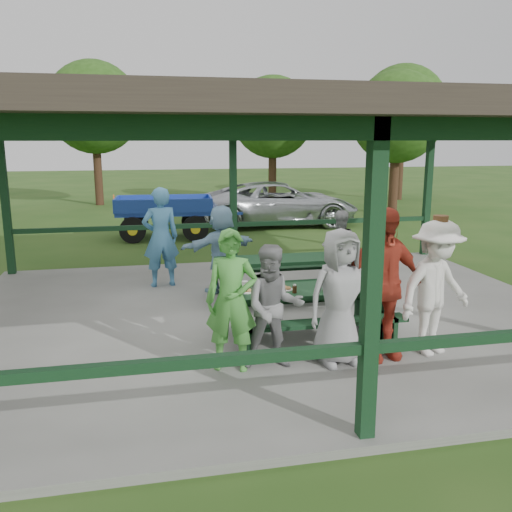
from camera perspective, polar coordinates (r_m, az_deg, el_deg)
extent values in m
plane|color=#274C18|center=(8.98, 1.74, -6.70)|extent=(90.00, 90.00, 0.00)
cube|color=slate|center=(8.97, 1.74, -6.39)|extent=(10.00, 8.00, 0.10)
cube|color=black|center=(5.06, 12.06, -3.10)|extent=(0.15, 0.15, 3.00)
cube|color=black|center=(12.44, -24.87, 5.05)|extent=(0.15, 0.15, 3.00)
cube|color=black|center=(12.29, -2.41, 6.10)|extent=(0.15, 0.15, 3.00)
cube|color=black|center=(13.91, 17.61, 6.26)|extent=(0.15, 0.15, 3.00)
cube|color=black|center=(4.86, -15.74, -11.45)|extent=(4.65, 0.10, 0.10)
cube|color=black|center=(12.21, -13.58, 2.89)|extent=(4.65, 0.10, 0.10)
cube|color=black|center=(12.98, 8.14, 3.65)|extent=(4.65, 0.10, 0.10)
cube|color=black|center=(4.89, 12.80, 12.94)|extent=(9.80, 0.15, 0.20)
cube|color=black|center=(12.22, -2.47, 12.64)|extent=(9.80, 0.15, 0.20)
cube|color=#312823|center=(8.50, 1.88, 14.30)|extent=(10.60, 8.60, 0.24)
cube|color=black|center=(7.70, 5.72, -3.61)|extent=(2.35, 0.75, 0.06)
cube|color=black|center=(7.29, 6.99, -7.00)|extent=(2.35, 0.28, 0.05)
cube|color=black|center=(8.29, 4.52, -4.55)|extent=(2.35, 0.28, 0.05)
cube|color=black|center=(7.57, -1.60, -6.56)|extent=(0.06, 0.70, 0.75)
cube|color=black|center=(8.15, 12.40, -5.48)|extent=(0.06, 0.70, 0.75)
cube|color=black|center=(7.62, -1.59, -7.63)|extent=(0.06, 1.39, 0.45)
cube|color=black|center=(8.19, 12.35, -6.48)|extent=(0.06, 1.39, 0.45)
cube|color=black|center=(9.64, 3.83, -0.33)|extent=(2.70, 0.75, 0.06)
cube|color=black|center=(9.19, 4.74, -2.86)|extent=(2.70, 0.28, 0.05)
cube|color=black|center=(10.23, 2.97, -1.28)|extent=(2.70, 0.28, 0.05)
cube|color=black|center=(9.48, -3.03, -2.68)|extent=(0.06, 0.70, 0.75)
cube|color=black|center=(10.09, 10.21, -1.94)|extent=(0.06, 0.70, 0.75)
cube|color=black|center=(9.52, -3.02, -3.56)|extent=(0.06, 1.39, 0.45)
cube|color=black|center=(10.13, 10.18, -2.76)|extent=(0.06, 1.39, 0.45)
cylinder|color=white|center=(7.47, -1.10, -3.76)|extent=(0.22, 0.22, 0.01)
torus|color=#965C35|center=(7.44, -1.38, -3.66)|extent=(0.10, 0.10, 0.03)
torus|color=#965C35|center=(7.45, -0.77, -3.62)|extent=(0.10, 0.10, 0.03)
torus|color=#965C35|center=(7.50, -1.17, -3.51)|extent=(0.10, 0.10, 0.03)
cylinder|color=white|center=(7.59, 3.03, -3.52)|extent=(0.22, 0.22, 0.01)
torus|color=#965C35|center=(7.55, 2.78, -3.42)|extent=(0.10, 0.10, 0.03)
torus|color=#965C35|center=(7.57, 3.36, -3.38)|extent=(0.10, 0.10, 0.03)
torus|color=#965C35|center=(7.62, 2.94, -3.27)|extent=(0.10, 0.10, 0.03)
cylinder|color=white|center=(7.84, 8.93, -3.14)|extent=(0.22, 0.22, 0.01)
torus|color=#965C35|center=(7.80, 8.71, -3.04)|extent=(0.10, 0.10, 0.03)
torus|color=#965C35|center=(7.83, 9.26, -3.00)|extent=(0.10, 0.10, 0.03)
torus|color=#965C35|center=(7.87, 8.82, -2.90)|extent=(0.10, 0.10, 0.03)
cylinder|color=white|center=(8.06, 12.79, -2.87)|extent=(0.22, 0.22, 0.01)
torus|color=#965C35|center=(8.02, 12.59, -2.77)|extent=(0.10, 0.10, 0.03)
torus|color=#965C35|center=(8.05, 13.11, -2.74)|extent=(0.10, 0.10, 0.03)
torus|color=#965C35|center=(8.09, 12.66, -2.64)|extent=(0.10, 0.10, 0.03)
cylinder|color=#381E0F|center=(7.25, -2.40, -3.90)|extent=(0.06, 0.06, 0.10)
cylinder|color=#381E0F|center=(7.25, -2.37, -3.90)|extent=(0.06, 0.06, 0.10)
cylinder|color=#381E0F|center=(7.43, 4.08, -3.52)|extent=(0.06, 0.06, 0.10)
cylinder|color=#381E0F|center=(7.56, 7.26, -3.31)|extent=(0.06, 0.06, 0.10)
cone|color=white|center=(7.63, -2.11, -3.08)|extent=(0.09, 0.09, 0.10)
cone|color=white|center=(7.63, -1.94, -3.07)|extent=(0.09, 0.09, 0.10)
cone|color=white|center=(7.65, -1.18, -3.03)|extent=(0.09, 0.09, 0.10)
cone|color=white|center=(8.22, 12.27, -2.22)|extent=(0.09, 0.09, 0.10)
imported|color=green|center=(6.64, -2.60, -4.72)|extent=(0.74, 0.59, 1.76)
imported|color=gray|center=(6.70, 1.86, -5.42)|extent=(0.82, 0.66, 1.57)
imported|color=#969699|center=(6.89, 8.80, -4.29)|extent=(0.91, 0.65, 1.74)
imported|color=#AC3422|center=(7.13, 13.11, -2.90)|extent=(1.22, 0.63, 1.98)
imported|color=white|center=(7.48, 18.39, -3.21)|extent=(1.32, 1.00, 1.80)
cylinder|color=#54351D|center=(7.31, 18.83, 3.17)|extent=(0.40, 0.40, 0.02)
cylinder|color=#54351D|center=(7.31, 18.86, 3.63)|extent=(0.24, 0.24, 0.11)
imported|color=#80AAC6|center=(10.08, -3.66, 0.79)|extent=(1.58, 0.99, 1.63)
imported|color=teal|center=(10.56, -10.00, 1.96)|extent=(0.76, 0.56, 1.92)
imported|color=#969699|center=(10.80, 8.71, 0.95)|extent=(0.76, 0.62, 1.45)
imported|color=silver|center=(18.55, 2.45, 5.53)|extent=(5.44, 2.65, 1.49)
cube|color=#1C3B9C|center=(16.38, -9.65, 4.62)|extent=(2.83, 1.53, 0.12)
cube|color=#1C3B9C|center=(15.66, -9.71, 5.18)|extent=(2.75, 0.21, 0.39)
cube|color=#1C3B9C|center=(17.03, -9.65, 5.74)|extent=(2.75, 0.21, 0.39)
cube|color=#1C3B9C|center=(16.43, -14.50, 5.29)|extent=(0.14, 1.38, 0.39)
cube|color=#1C3B9C|center=(16.38, -4.84, 5.62)|extent=(0.14, 1.38, 0.39)
cylinder|color=black|center=(15.75, -12.85, 2.66)|extent=(0.76, 0.22, 0.75)
cylinder|color=yellow|center=(15.75, -12.85, 2.66)|extent=(0.29, 0.23, 0.28)
cylinder|color=black|center=(17.20, -12.52, 3.47)|extent=(0.76, 0.22, 0.75)
cylinder|color=yellow|center=(17.20, -12.52, 3.47)|extent=(0.29, 0.23, 0.28)
cylinder|color=black|center=(15.72, -6.40, 2.88)|extent=(0.76, 0.22, 0.75)
cylinder|color=yellow|center=(15.72, -6.40, 2.88)|extent=(0.29, 0.23, 0.28)
cylinder|color=black|center=(17.17, -6.61, 3.67)|extent=(0.76, 0.22, 0.75)
cylinder|color=yellow|center=(17.17, -6.61, 3.67)|extent=(0.29, 0.23, 0.28)
cube|color=#1C3B9C|center=(16.46, -3.10, 4.47)|extent=(0.99, 0.13, 0.08)
cone|color=#F2590C|center=(16.42, -14.69, 5.62)|extent=(0.04, 0.39, 0.39)
cylinder|color=#342015|center=(25.29, -16.31, 8.70)|extent=(0.36, 0.36, 3.12)
sphere|color=#224712|center=(25.28, -16.68, 14.77)|extent=(3.99, 3.99, 3.99)
cylinder|color=#342015|center=(24.85, 1.74, 8.79)|extent=(0.36, 0.36, 2.83)
sphere|color=#224712|center=(24.82, 1.78, 14.41)|extent=(3.62, 3.62, 3.62)
cylinder|color=#342015|center=(22.07, 14.31, 7.87)|extent=(0.36, 0.36, 2.74)
sphere|color=#224712|center=(22.03, 14.64, 13.99)|extent=(3.51, 3.51, 3.51)
cylinder|color=#342015|center=(27.40, 14.89, 9.08)|extent=(0.36, 0.36, 3.17)
sphere|color=#224712|center=(27.40, 15.21, 14.78)|extent=(4.06, 4.06, 4.06)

